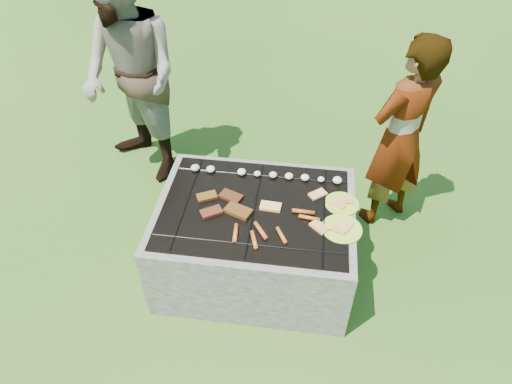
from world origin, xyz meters
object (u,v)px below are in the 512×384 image
Objects in this scene: cook at (400,137)px; bystander at (131,77)px; plate_near at (342,229)px; plate_far at (342,204)px; fire_pit at (255,241)px.

bystander reaches higher than cook.
plate_far is at bearing 89.96° from plate_near.
fire_pit is 0.84× the size of cook.
fire_pit is 0.70× the size of bystander.
plate_near is at bearing 26.52° from cook.
fire_pit is at bearing -168.91° from plate_far.
plate_near is (0.56, -0.12, 0.33)m from fire_pit.
plate_near reaches higher than plate_far.
plate_near is at bearing -90.04° from plate_far.
plate_near reaches higher than fire_pit.
bystander is at bearing -45.92° from cook.
cook is (0.96, 0.69, 0.49)m from fire_pit.
cook reaches higher than plate_far.
bystander reaches higher than plate_far.
fire_pit is 1.64m from bystander.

